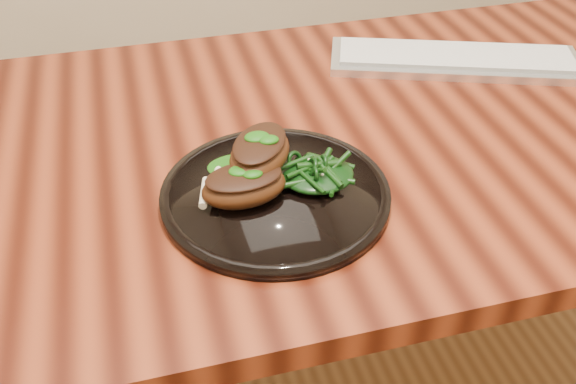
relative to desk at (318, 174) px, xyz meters
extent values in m
cube|color=#350F06|center=(0.00, 0.00, 0.06)|extent=(1.60, 0.80, 0.04)
cylinder|color=#381B0C|center=(0.74, 0.34, -0.31)|extent=(0.06, 0.06, 0.71)
cylinder|color=black|center=(-0.11, -0.15, 0.09)|extent=(0.31, 0.31, 0.02)
torus|color=black|center=(-0.11, -0.15, 0.09)|extent=(0.31, 0.31, 0.02)
cylinder|color=black|center=(-0.11, -0.15, 0.10)|extent=(0.21, 0.21, 0.00)
ellipsoid|color=#44200D|center=(-0.15, -0.16, 0.12)|extent=(0.12, 0.08, 0.04)
ellipsoid|color=black|center=(-0.15, -0.16, 0.14)|extent=(0.11, 0.07, 0.01)
cylinder|color=beige|center=(-0.21, -0.15, 0.11)|extent=(0.02, 0.06, 0.01)
ellipsoid|color=#0C4307|center=(-0.15, -0.16, 0.15)|extent=(0.03, 0.02, 0.01)
ellipsoid|color=#44200D|center=(-0.12, -0.12, 0.14)|extent=(0.13, 0.14, 0.05)
ellipsoid|color=black|center=(-0.12, -0.12, 0.16)|extent=(0.11, 0.13, 0.01)
cylinder|color=beige|center=(-0.17, -0.15, 0.13)|extent=(0.04, 0.05, 0.01)
ellipsoid|color=#0C4307|center=(-0.12, -0.12, 0.17)|extent=(0.03, 0.03, 0.01)
ellipsoid|color=#0C4307|center=(-0.15, -0.08, 0.10)|extent=(0.09, 0.06, 0.01)
ellipsoid|color=black|center=(-0.05, -0.14, 0.11)|extent=(0.10, 0.09, 0.02)
cube|color=silver|center=(0.31, 0.16, 0.09)|extent=(0.48, 0.29, 0.02)
cube|color=white|center=(0.31, 0.16, 0.10)|extent=(0.44, 0.25, 0.01)
camera|label=1|loc=(-0.27, -0.82, 0.63)|focal=40.00mm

